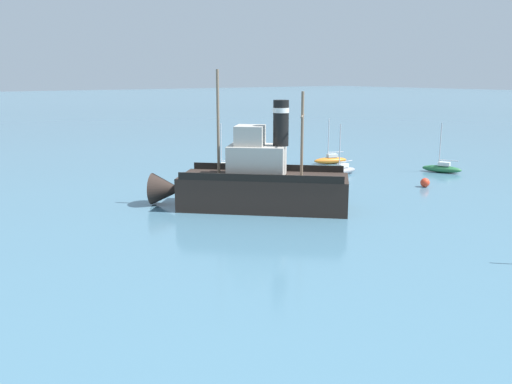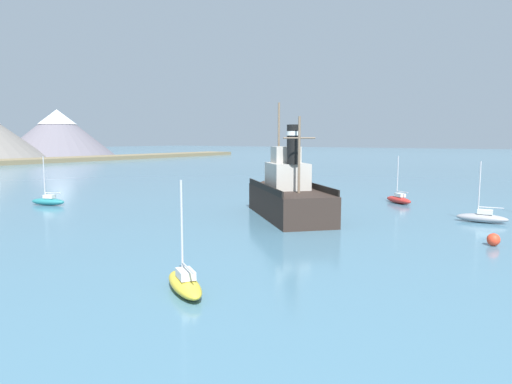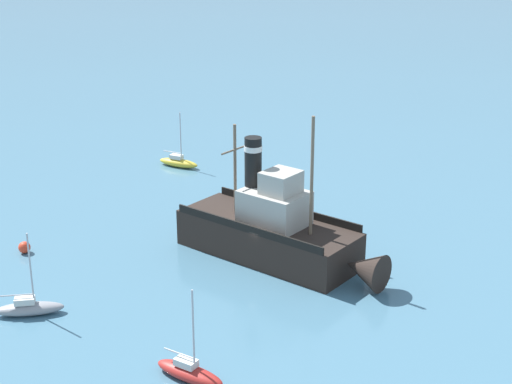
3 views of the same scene
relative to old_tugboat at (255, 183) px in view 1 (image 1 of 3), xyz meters
name	(u,v)px [view 1 (image 1 of 3)]	position (x,y,z in m)	size (l,w,h in m)	color
ground_plane	(257,205)	(0.62, -0.56, -1.83)	(600.00, 600.00, 0.00)	#477289
old_tugboat	(255,183)	(0.00, 0.00, 0.00)	(12.40, 12.73, 9.90)	#2D231E
sailboat_grey	(341,170)	(6.03, -14.55, -1.40)	(1.31, 3.85, 4.90)	gray
sailboat_green	(442,168)	(1.10, -23.53, -1.40)	(3.92, 2.56, 4.90)	#286B3D
sailboat_orange	(331,160)	(11.52, -18.30, -1.40)	(2.28, 3.95, 4.90)	orange
sailboat_red	(225,169)	(13.30, -5.77, -1.40)	(3.20, 3.67, 4.90)	#B22823
mooring_buoy	(425,183)	(-2.43, -16.28, -1.44)	(0.79, 0.79, 0.79)	red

